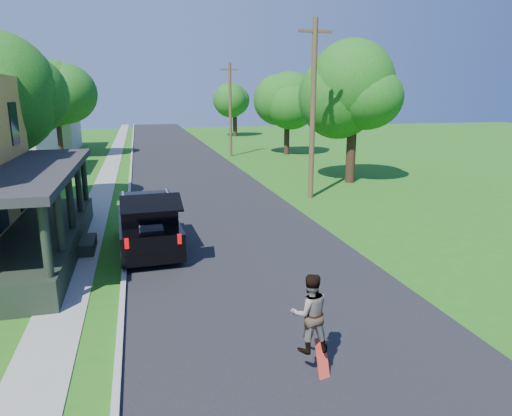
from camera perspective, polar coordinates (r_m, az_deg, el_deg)
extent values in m
plane|color=#1E6313|center=(12.39, 2.96, -12.25)|extent=(140.00, 140.00, 0.00)
cube|color=black|center=(31.27, -8.00, 3.74)|extent=(8.00, 120.00, 0.02)
cube|color=#969591|center=(31.09, -15.45, 3.32)|extent=(0.15, 120.00, 0.12)
cube|color=gray|center=(31.16, -18.30, 3.14)|extent=(1.30, 120.00, 0.03)
cube|color=black|center=(17.68, -25.00, -3.89)|extent=(2.40, 10.00, 0.90)
cube|color=black|center=(17.13, -25.87, 4.27)|extent=(2.60, 10.30, 0.25)
cube|color=beige|center=(51.69, -26.03, 9.27)|extent=(8.00, 8.00, 5.00)
pyramid|color=black|center=(51.63, -26.60, 14.46)|extent=(12.78, 12.78, 2.20)
cube|color=black|center=(16.96, -13.26, -2.72)|extent=(2.22, 4.88, 0.93)
cube|color=black|center=(16.93, -13.44, -0.17)|extent=(1.98, 3.05, 0.60)
cube|color=black|center=(16.85, -13.50, 0.91)|extent=(2.02, 3.15, 0.09)
cube|color=black|center=(14.31, -12.96, 0.54)|extent=(1.90, 1.07, 0.42)
cube|color=#333338|center=(15.49, -12.96, -3.04)|extent=(0.79, 0.69, 0.49)
cube|color=white|center=(16.81, -16.26, 1.05)|extent=(0.18, 2.64, 0.07)
cube|color=white|center=(16.89, -10.79, 1.43)|extent=(0.18, 2.64, 0.07)
cube|color=#990505|center=(14.57, -15.87, -4.30)|extent=(0.13, 0.07, 0.33)
cube|color=#990505|center=(14.66, -9.55, -3.84)|extent=(0.13, 0.07, 0.33)
cylinder|color=black|center=(18.55, -16.24, -2.56)|extent=(0.29, 0.75, 0.74)
cylinder|color=black|center=(18.63, -10.84, -2.18)|extent=(0.29, 0.75, 0.74)
cylinder|color=black|center=(15.53, -16.03, -5.77)|extent=(0.29, 0.75, 0.74)
cylinder|color=black|center=(15.63, -9.57, -5.28)|extent=(0.29, 0.75, 0.74)
imported|color=black|center=(9.16, 6.75, -12.89)|extent=(0.82, 0.65, 1.61)
cube|color=#B11E0F|center=(9.67, 8.32, -18.43)|extent=(0.24, 0.47, 0.86)
cylinder|color=black|center=(24.69, -27.95, 3.32)|extent=(0.73, 0.73, 3.21)
sphere|color=#2D7D21|center=(24.39, -28.84, 10.97)|extent=(6.67, 6.67, 5.11)
sphere|color=#2D7D21|center=(23.92, -28.82, 13.69)|extent=(5.78, 5.78, 4.42)
sphere|color=#2D7D21|center=(25.01, -29.39, 12.25)|extent=(5.93, 5.93, 4.54)
cylinder|color=black|center=(44.34, -23.41, 7.87)|extent=(0.82, 0.82, 3.28)
sphere|color=#2D7D21|center=(44.18, -23.88, 12.63)|extent=(8.19, 8.19, 6.18)
sphere|color=#2D7D21|center=(43.68, -23.81, 14.45)|extent=(7.10, 7.10, 5.36)
sphere|color=#2D7D21|center=(44.86, -24.26, 13.48)|extent=(7.28, 7.28, 5.50)
cylinder|color=black|center=(29.78, 11.77, 6.65)|extent=(0.71, 0.71, 3.66)
sphere|color=#2D7D21|center=(29.56, 12.12, 13.59)|extent=(6.25, 6.25, 5.32)
sphere|color=#2D7D21|center=(29.59, 13.33, 15.82)|extent=(5.42, 5.42, 4.61)
sphere|color=#2D7D21|center=(29.59, 10.80, 14.79)|extent=(5.56, 5.56, 4.73)
cylinder|color=black|center=(43.44, 3.86, 8.67)|extent=(0.62, 0.62, 2.99)
sphere|color=#2D7D21|center=(43.27, 3.93, 13.03)|extent=(6.55, 6.55, 5.41)
sphere|color=#2D7D21|center=(43.23, 4.59, 14.61)|extent=(5.68, 5.68, 4.69)
sphere|color=#2D7D21|center=(43.33, 3.15, 13.84)|extent=(5.82, 5.82, 4.81)
cylinder|color=black|center=(62.88, -2.64, 10.50)|extent=(0.58, 0.58, 3.40)
sphere|color=#2D7D21|center=(62.76, -2.68, 13.51)|extent=(4.89, 4.89, 4.81)
sphere|color=#2D7D21|center=(62.54, -2.25, 14.49)|extent=(4.24, 4.24, 4.17)
sphere|color=#2D7D21|center=(63.07, -3.22, 13.99)|extent=(4.35, 4.35, 4.28)
cylinder|color=#41341E|center=(24.62, 7.12, 11.89)|extent=(0.29, 0.29, 9.25)
cube|color=#41341E|center=(24.80, 7.41, 21.07)|extent=(1.77, 0.14, 0.13)
cylinder|color=#41341E|center=(41.98, -3.23, 12.09)|extent=(0.27, 0.27, 8.24)
cube|color=#41341E|center=(42.01, -3.30, 16.89)|extent=(1.62, 0.15, 0.12)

